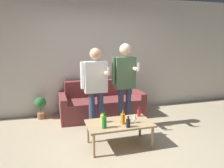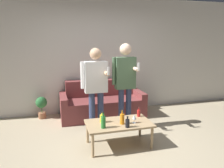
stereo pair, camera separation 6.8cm
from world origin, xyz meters
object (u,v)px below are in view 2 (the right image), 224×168
(coffee_table, at_px, (119,125))
(bottle_orange, at_px, (122,119))
(person_standing_right, at_px, (125,79))
(couch, at_px, (102,104))
(person_standing_left, at_px, (96,84))

(coffee_table, bearing_deg, bottle_orange, -62.51)
(bottle_orange, height_order, person_standing_right, person_standing_right)
(bottle_orange, relative_size, person_standing_right, 0.14)
(couch, bearing_deg, person_standing_left, -110.33)
(person_standing_left, bearing_deg, person_standing_right, -0.55)
(coffee_table, xyz_separation_m, person_standing_left, (-0.24, 0.69, 0.57))
(coffee_table, bearing_deg, couch, 88.04)
(couch, distance_m, coffee_table, 1.48)
(person_standing_right, bearing_deg, coffee_table, -115.79)
(couch, xyz_separation_m, person_standing_right, (0.28, -0.79, 0.71))
(couch, bearing_deg, person_standing_right, -70.43)
(person_standing_left, relative_size, person_standing_right, 0.95)
(couch, xyz_separation_m, coffee_table, (-0.05, -1.48, 0.07))
(coffee_table, bearing_deg, person_standing_left, 109.16)
(bottle_orange, height_order, person_standing_left, person_standing_left)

